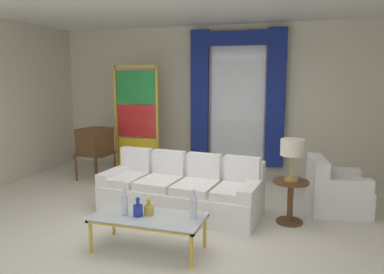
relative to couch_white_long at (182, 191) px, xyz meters
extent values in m
plane|color=silver|center=(0.04, -0.47, -0.31)|extent=(16.00, 16.00, 0.00)
cube|color=beige|center=(0.04, 2.59, 1.19)|extent=(8.00, 0.12, 3.00)
cube|color=white|center=(0.04, 0.33, 2.71)|extent=(8.00, 7.60, 0.04)
cube|color=white|center=(0.35, 2.51, 1.24)|extent=(1.10, 0.02, 2.50)
cylinder|color=gold|center=(0.35, 2.43, 2.55)|extent=(2.00, 0.04, 0.04)
cube|color=navy|center=(-0.42, 2.41, 1.24)|extent=(0.36, 0.12, 2.70)
cube|color=navy|center=(1.12, 2.41, 1.24)|extent=(0.36, 0.12, 2.70)
cube|color=navy|center=(0.35, 2.41, 2.41)|extent=(1.80, 0.10, 0.28)
cube|color=white|center=(-0.01, -0.09, -0.12)|extent=(2.39, 1.10, 0.38)
cube|color=white|center=(0.02, 0.27, 0.08)|extent=(2.33, 0.40, 0.78)
cube|color=white|center=(1.06, -0.19, -0.03)|extent=(0.27, 0.87, 0.56)
cube|color=white|center=(-1.07, 0.00, -0.03)|extent=(0.27, 0.87, 0.56)
cube|color=white|center=(0.85, -0.22, 0.13)|extent=(0.60, 0.78, 0.12)
cube|color=white|center=(0.88, 0.10, 0.35)|extent=(0.52, 0.18, 0.40)
cube|color=white|center=(0.28, -0.17, 0.13)|extent=(0.60, 0.78, 0.12)
cube|color=white|center=(0.30, 0.15, 0.35)|extent=(0.52, 0.18, 0.40)
cube|color=white|center=(-0.30, -0.12, 0.13)|extent=(0.60, 0.78, 0.12)
cube|color=white|center=(-0.27, 0.20, 0.35)|extent=(0.52, 0.18, 0.40)
cube|color=white|center=(-0.88, -0.07, 0.13)|extent=(0.60, 0.78, 0.12)
cube|color=white|center=(-0.85, 0.25, 0.35)|extent=(0.52, 0.18, 0.40)
cube|color=silver|center=(0.05, -1.34, 0.09)|extent=(1.28, 0.61, 0.02)
cube|color=gold|center=(0.05, -1.06, 0.07)|extent=(1.28, 0.04, 0.03)
cube|color=gold|center=(0.05, -1.63, 0.07)|extent=(1.28, 0.04, 0.03)
cube|color=gold|center=(-0.57, -1.34, 0.07)|extent=(0.04, 0.61, 0.03)
cube|color=gold|center=(0.67, -1.34, 0.07)|extent=(0.04, 0.61, 0.03)
cylinder|color=gold|center=(-0.55, -1.08, -0.12)|extent=(0.04, 0.04, 0.38)
cylinder|color=gold|center=(0.65, -1.08, -0.12)|extent=(0.04, 0.04, 0.38)
cylinder|color=gold|center=(-0.55, -1.61, -0.12)|extent=(0.04, 0.04, 0.38)
cylinder|color=gold|center=(0.65, -1.61, -0.12)|extent=(0.04, 0.04, 0.38)
cylinder|color=silver|center=(-0.22, -1.39, 0.22)|extent=(0.07, 0.07, 0.23)
cylinder|color=silver|center=(-0.22, -1.39, 0.36)|extent=(0.03, 0.03, 0.06)
sphere|color=silver|center=(-0.22, -1.39, 0.41)|extent=(0.04, 0.04, 0.04)
cylinder|color=gold|center=(0.03, -1.30, 0.16)|extent=(0.11, 0.11, 0.11)
cylinder|color=gold|center=(0.03, -1.30, 0.23)|extent=(0.04, 0.04, 0.05)
sphere|color=gold|center=(0.03, -1.30, 0.28)|extent=(0.05, 0.05, 0.05)
cylinder|color=silver|center=(0.57, -1.27, 0.22)|extent=(0.08, 0.08, 0.24)
cylinder|color=silver|center=(0.57, -1.27, 0.37)|extent=(0.03, 0.03, 0.06)
sphere|color=silver|center=(0.57, -1.27, 0.42)|extent=(0.04, 0.04, 0.04)
cylinder|color=navy|center=(-0.06, -1.38, 0.17)|extent=(0.11, 0.11, 0.13)
cylinder|color=navy|center=(-0.06, -1.38, 0.26)|extent=(0.04, 0.04, 0.05)
sphere|color=navy|center=(-0.06, -1.38, 0.30)|extent=(0.05, 0.05, 0.05)
cube|color=brown|center=(-2.17, 1.17, 0.19)|extent=(0.62, 0.54, 0.03)
cylinder|color=brown|center=(-2.46, 0.94, -0.06)|extent=(0.04, 0.04, 0.50)
cylinder|color=brown|center=(-2.35, 1.49, -0.06)|extent=(0.04, 0.04, 0.50)
cylinder|color=brown|center=(-1.99, 0.85, -0.06)|extent=(0.04, 0.04, 0.50)
cylinder|color=brown|center=(-1.88, 1.40, -0.06)|extent=(0.04, 0.04, 0.50)
cube|color=brown|center=(-2.17, 1.17, 0.45)|extent=(0.58, 0.64, 0.48)
cube|color=black|center=(-2.40, 1.21, 0.47)|extent=(0.09, 0.39, 0.30)
cylinder|color=gold|center=(-2.42, 1.14, 0.28)|extent=(0.02, 0.04, 0.04)
cylinder|color=gold|center=(-2.39, 1.29, 0.28)|extent=(0.02, 0.04, 0.04)
cylinder|color=silver|center=(-2.17, 1.17, 0.87)|extent=(0.03, 0.13, 0.34)
cylinder|color=silver|center=(-2.17, 1.17, 0.87)|extent=(0.03, 0.13, 0.34)
cube|color=white|center=(2.23, 0.67, -0.11)|extent=(0.92, 0.92, 0.40)
cube|color=white|center=(2.23, 0.67, 0.14)|extent=(0.79, 0.79, 0.10)
cube|color=white|center=(1.91, 0.62, 0.09)|extent=(0.33, 0.82, 0.80)
cube|color=white|center=(2.18, 0.99, -0.02)|extent=(0.76, 0.30, 0.58)
cube|color=white|center=(2.28, 0.36, -0.02)|extent=(0.76, 0.30, 0.58)
cube|color=gold|center=(-1.99, 1.71, 0.79)|extent=(0.05, 0.05, 2.20)
cube|color=gold|center=(-1.09, 1.71, 0.79)|extent=(0.05, 0.05, 2.20)
cube|color=gold|center=(-1.54, 1.71, 1.86)|extent=(0.90, 0.05, 0.06)
cube|color=gold|center=(-1.54, 1.71, -0.26)|extent=(0.90, 0.05, 0.10)
cube|color=yellow|center=(-1.54, 1.71, 0.13)|extent=(0.82, 0.02, 0.64)
cube|color=red|center=(-1.54, 1.71, 0.79)|extent=(0.82, 0.02, 0.64)
cube|color=#238E3D|center=(-1.54, 1.71, 1.46)|extent=(0.82, 0.02, 0.64)
cylinder|color=beige|center=(-1.13, 1.55, -0.28)|extent=(0.16, 0.16, 0.06)
ellipsoid|color=#1F359D|center=(-1.13, 1.55, -0.17)|extent=(0.18, 0.32, 0.20)
sphere|color=#1F359D|center=(-1.13, 1.69, -0.06)|extent=(0.09, 0.09, 0.09)
cone|color=gold|center=(-1.13, 1.75, -0.06)|extent=(0.02, 0.04, 0.02)
cone|color=#20744D|center=(-1.13, 1.37, -0.07)|extent=(0.44, 0.40, 0.50)
cylinder|color=brown|center=(1.56, -0.02, 0.27)|extent=(0.48, 0.48, 0.03)
cylinder|color=brown|center=(1.56, -0.02, -0.02)|extent=(0.08, 0.08, 0.55)
cylinder|color=brown|center=(1.56, -0.02, -0.29)|extent=(0.36, 0.36, 0.03)
cylinder|color=#B29338|center=(1.56, -0.02, 0.31)|extent=(0.18, 0.18, 0.04)
cylinder|color=#B29338|center=(1.56, -0.02, 0.51)|extent=(0.03, 0.03, 0.36)
cylinder|color=beige|center=(1.56, -0.02, 0.75)|extent=(0.32, 0.32, 0.22)
camera|label=1|loc=(1.76, -5.16, 1.70)|focal=35.60mm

